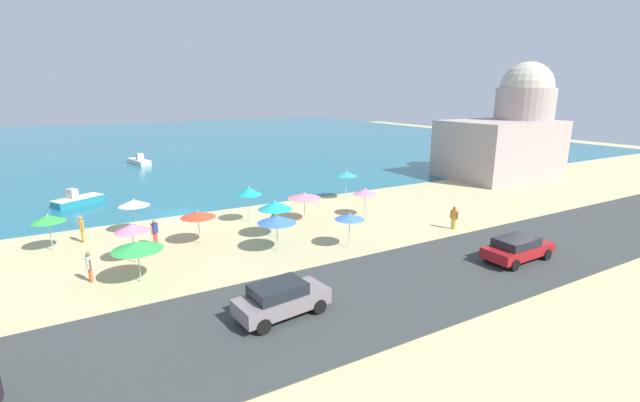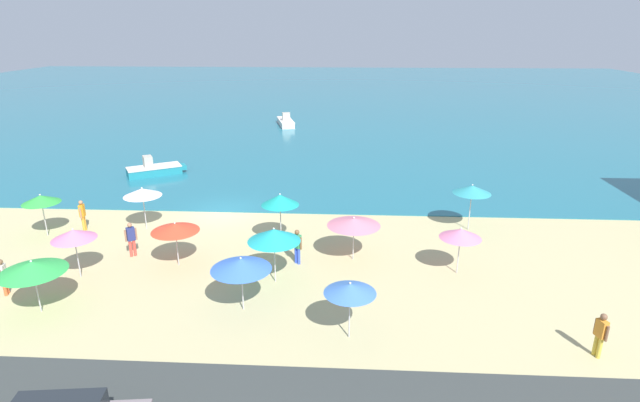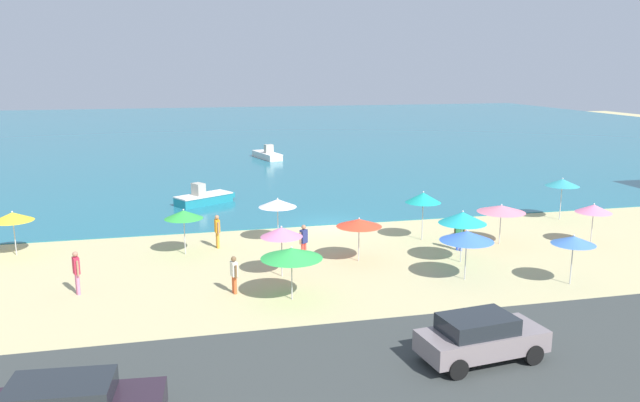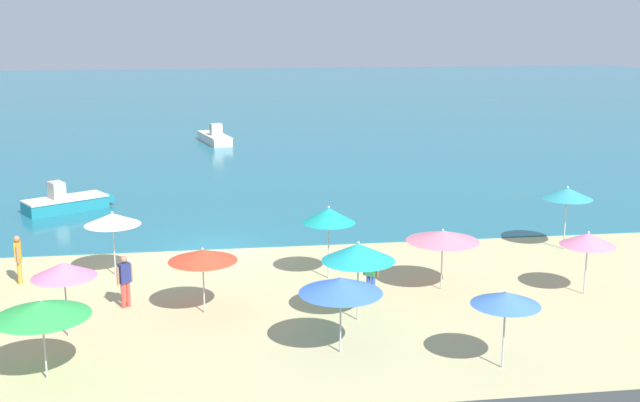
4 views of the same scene
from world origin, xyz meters
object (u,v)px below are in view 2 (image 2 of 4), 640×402
object	(u,v)px
beach_umbrella_12	(461,234)
beach_umbrella_9	(472,189)
beach_umbrella_1	(41,199)
bather_3	(297,245)
beach_umbrella_7	(142,192)
bather_5	(600,333)
beach_umbrella_5	(241,264)
beach_umbrella_11	(274,235)
beach_umbrella_10	(280,200)
skiff_nearshore	(286,122)
bather_4	(82,214)
beach_umbrella_3	(32,267)
bather_1	(131,237)
beach_umbrella_8	(175,227)
bather_0	(3,275)
beach_umbrella_0	(354,222)
beach_umbrella_6	(350,289)
beach_umbrella_2	(74,235)
skiff_offshore	(154,169)

from	to	relation	value
beach_umbrella_12	beach_umbrella_9	bearing A→B (deg)	72.40
beach_umbrella_1	bather_3	size ratio (longest dim) A/B	1.37
beach_umbrella_7	bather_5	distance (m)	21.79
beach_umbrella_5	beach_umbrella_11	size ratio (longest dim) A/B	0.93
beach_umbrella_10	beach_umbrella_11	world-z (taller)	beach_umbrella_10
beach_umbrella_5	skiff_nearshore	size ratio (longest dim) A/B	0.45
bather_4	beach_umbrella_3	bearing A→B (deg)	-73.61
bather_1	beach_umbrella_9	bearing A→B (deg)	14.22
beach_umbrella_1	beach_umbrella_7	xyz separation A→B (m)	(4.86, 1.21, 0.06)
beach_umbrella_1	beach_umbrella_3	bearing A→B (deg)	-61.05
beach_umbrella_12	skiff_nearshore	bearing A→B (deg)	109.04
beach_umbrella_3	beach_umbrella_8	size ratio (longest dim) A/B	1.14
beach_umbrella_9	bather_0	xyz separation A→B (m)	(-20.52, -8.11, -1.40)
beach_umbrella_0	bather_1	xyz separation A→B (m)	(-10.54, -0.25, -0.93)
beach_umbrella_7	bather_4	size ratio (longest dim) A/B	1.37
beach_umbrella_6	beach_umbrella_9	bearing A→B (deg)	57.97
beach_umbrella_11	bather_3	xyz separation A→B (m)	(0.78, 1.79, -1.23)
beach_umbrella_7	skiff_nearshore	distance (m)	30.43
beach_umbrella_2	beach_umbrella_8	xyz separation A→B (m)	(3.95, 1.35, -0.14)
beach_umbrella_8	skiff_offshore	size ratio (longest dim) A/B	0.52
beach_umbrella_2	bather_4	xyz separation A→B (m)	(-2.44, 5.13, -1.06)
beach_umbrella_3	beach_umbrella_1	bearing A→B (deg)	118.95
beach_umbrella_2	beach_umbrella_10	world-z (taller)	beach_umbrella_10
beach_umbrella_6	bather_0	world-z (taller)	beach_umbrella_6
bather_5	skiff_nearshore	size ratio (longest dim) A/B	0.31
beach_umbrella_11	bather_0	xyz separation A→B (m)	(-10.89, -1.71, -1.29)
bather_1	bather_4	xyz separation A→B (m)	(-3.89, 2.92, 0.01)
beach_umbrella_6	bather_4	xyz separation A→B (m)	(-14.24, 8.98, -0.97)
beach_umbrella_5	beach_umbrella_12	bearing A→B (deg)	21.75
beach_umbrella_6	skiff_offshore	bearing A→B (deg)	126.29
bather_4	skiff_offshore	world-z (taller)	bather_4
bather_0	beach_umbrella_11	bearing A→B (deg)	8.93
beach_umbrella_12	bather_3	bearing A→B (deg)	175.62
beach_umbrella_5	beach_umbrella_7	xyz separation A→B (m)	(-6.93, 7.85, 0.13)
beach_umbrella_9	bather_4	xyz separation A→B (m)	(-20.70, -1.34, -1.31)
beach_umbrella_10	beach_umbrella_12	xyz separation A→B (m)	(8.28, -2.84, -0.40)
beach_umbrella_2	bather_5	xyz separation A→B (m)	(20.06, -4.48, -1.12)
beach_umbrella_10	bather_3	size ratio (longest dim) A/B	1.58
beach_umbrella_9	beach_umbrella_1	bearing A→B (deg)	-174.68
bather_0	bather_5	size ratio (longest dim) A/B	0.97
beach_umbrella_9	skiff_nearshore	world-z (taller)	beach_umbrella_9
beach_umbrella_7	beach_umbrella_9	distance (m)	17.51
beach_umbrella_0	beach_umbrella_9	bearing A→B (deg)	32.57
beach_umbrella_10	beach_umbrella_9	bearing A→B (deg)	13.14
beach_umbrella_1	beach_umbrella_8	distance (m)	8.59
beach_umbrella_7	beach_umbrella_10	distance (m)	7.71
beach_umbrella_12	beach_umbrella_3	bearing A→B (deg)	-166.07
bather_0	bather_4	world-z (taller)	bather_4
beach_umbrella_6	beach_umbrella_8	distance (m)	9.42
beach_umbrella_10	bather_3	distance (m)	2.87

